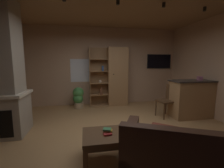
# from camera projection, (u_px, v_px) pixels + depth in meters

# --- Properties ---
(floor) EXTENTS (5.75, 5.24, 0.02)m
(floor) POSITION_uv_depth(u_px,v_px,m) (115.00, 135.00, 3.29)
(floor) COLOR #A37A4C
(floor) RESTS_ON ground
(wall_back) EXTENTS (5.87, 0.06, 2.80)m
(wall_back) POSITION_uv_depth(u_px,v_px,m) (101.00, 67.00, 5.69)
(wall_back) COLOR tan
(wall_back) RESTS_ON ground
(window_pane_back) EXTENTS (0.66, 0.01, 0.82)m
(window_pane_back) POSITION_uv_depth(u_px,v_px,m) (80.00, 70.00, 5.54)
(window_pane_back) COLOR white
(stone_fireplace) EXTENTS (0.96, 0.81, 2.80)m
(stone_fireplace) POSITION_uv_depth(u_px,v_px,m) (0.00, 76.00, 3.16)
(stone_fireplace) COLOR gray
(stone_fireplace) RESTS_ON ground
(bookshelf_cabinet) EXTENTS (1.36, 0.41, 2.07)m
(bookshelf_cabinet) POSITION_uv_depth(u_px,v_px,m) (115.00, 77.00, 5.56)
(bookshelf_cabinet) COLOR #997047
(bookshelf_cabinet) RESTS_ON ground
(kitchen_bar_counter) EXTENTS (1.35, 0.60, 1.06)m
(kitchen_bar_counter) POSITION_uv_depth(u_px,v_px,m) (194.00, 99.00, 4.35)
(kitchen_bar_counter) COLOR #997047
(kitchen_bar_counter) RESTS_ON ground
(tissue_box) EXTENTS (0.15, 0.15, 0.11)m
(tissue_box) POSITION_uv_depth(u_px,v_px,m) (200.00, 78.00, 4.24)
(tissue_box) COLOR #995972
(tissue_box) RESTS_ON kitchen_bar_counter
(leather_couch) EXTENTS (1.85, 1.48, 0.84)m
(leather_couch) POSITION_uv_depth(u_px,v_px,m) (188.00, 162.00, 1.93)
(leather_couch) COLOR #382116
(leather_couch) RESTS_ON ground
(coffee_table) EXTENTS (0.68, 0.62, 0.42)m
(coffee_table) POSITION_uv_depth(u_px,v_px,m) (104.00, 139.00, 2.43)
(coffee_table) COLOR #4C331E
(coffee_table) RESTS_ON ground
(table_book_0) EXTENTS (0.14, 0.10, 0.03)m
(table_book_0) POSITION_uv_depth(u_px,v_px,m) (108.00, 134.00, 2.38)
(table_book_0) COLOR #B22D2D
(table_book_0) RESTS_ON coffee_table
(table_book_1) EXTENTS (0.15, 0.12, 0.02)m
(table_book_1) POSITION_uv_depth(u_px,v_px,m) (108.00, 131.00, 2.44)
(table_book_1) COLOR gold
(table_book_1) RESTS_ON coffee_table
(table_book_2) EXTENTS (0.15, 0.13, 0.03)m
(table_book_2) POSITION_uv_depth(u_px,v_px,m) (107.00, 129.00, 2.43)
(table_book_2) COLOR #387247
(table_book_2) RESTS_ON coffee_table
(dining_chair) EXTENTS (0.49, 0.49, 0.92)m
(dining_chair) POSITION_uv_depth(u_px,v_px,m) (168.00, 98.00, 4.37)
(dining_chair) COLOR #4C331E
(dining_chair) RESTS_ON ground
(potted_floor_plant) EXTENTS (0.37, 0.39, 0.71)m
(potted_floor_plant) POSITION_uv_depth(u_px,v_px,m) (78.00, 97.00, 5.25)
(potted_floor_plant) COLOR #9E896B
(potted_floor_plant) RESTS_ON ground
(wall_mounted_tv) EXTENTS (0.96, 0.06, 0.54)m
(wall_mounted_tv) POSITION_uv_depth(u_px,v_px,m) (159.00, 61.00, 6.00)
(wall_mounted_tv) COLOR black
(track_light_spot_2) EXTENTS (0.07, 0.07, 0.09)m
(track_light_spot_2) POSITION_uv_depth(u_px,v_px,m) (118.00, 2.00, 3.05)
(track_light_spot_2) COLOR black
(track_light_spot_3) EXTENTS (0.07, 0.07, 0.09)m
(track_light_spot_3) POSITION_uv_depth(u_px,v_px,m) (164.00, 5.00, 3.19)
(track_light_spot_3) COLOR black
(track_light_spot_4) EXTENTS (0.07, 0.07, 0.09)m
(track_light_spot_4) POSITION_uv_depth(u_px,v_px,m) (205.00, 9.00, 3.43)
(track_light_spot_4) COLOR black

